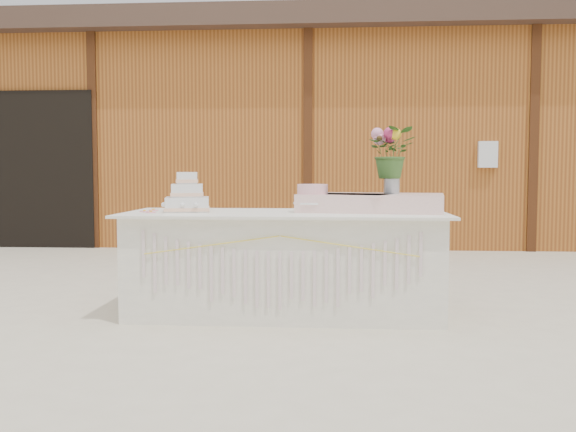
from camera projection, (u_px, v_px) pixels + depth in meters
name	position (u px, v px, depth m)	size (l,w,h in m)	color
ground	(285.00, 313.00, 4.86)	(80.00, 80.00, 0.00)	beige
barn	(312.00, 135.00, 10.71)	(12.60, 4.60, 3.30)	#A05C21
cake_table	(285.00, 263.00, 4.83)	(2.40, 1.00, 0.77)	white
wedding_cake	(187.00, 198.00, 4.86)	(0.39, 0.39, 0.30)	white
pink_cake_stand	(313.00, 197.00, 4.79)	(0.29, 0.29, 0.21)	white
satin_runner	(371.00, 203.00, 4.88)	(1.07, 0.62, 0.14)	#FFD3CD
flower_vase	(392.00, 183.00, 4.90)	(0.12, 0.12, 0.16)	silver
bouquet	(392.00, 146.00, 4.88)	(0.35, 0.31, 0.39)	#345B24
loose_flowers	(154.00, 210.00, 4.88)	(0.15, 0.37, 0.02)	pink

